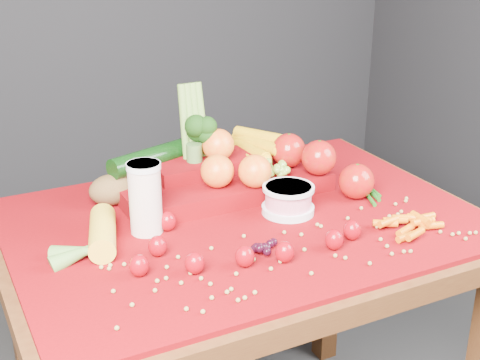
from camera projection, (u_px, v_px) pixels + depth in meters
name	position (u px, v px, depth m)	size (l,w,h in m)	color
table	(244.00, 259.00, 1.58)	(1.10, 0.80, 0.75)	#381B0C
red_cloth	(244.00, 220.00, 1.55)	(1.05, 0.75, 0.01)	#6B0308
milk_glass	(145.00, 196.00, 1.45)	(0.08, 0.08, 0.16)	beige
yogurt_bowl	(288.00, 199.00, 1.56)	(0.12, 0.12, 0.07)	silver
strawberry_scatter	(220.00, 245.00, 1.37)	(0.54, 0.28, 0.05)	#8D0010
dark_grape_cluster	(268.00, 248.00, 1.38)	(0.06, 0.05, 0.03)	black
soybean_scatter	(288.00, 254.00, 1.38)	(0.84, 0.24, 0.01)	olive
corn_ear	(90.00, 245.00, 1.37)	(0.22, 0.26, 0.06)	gold
potato	(112.00, 190.00, 1.60)	(0.11, 0.08, 0.08)	brown
baby_carrot_pile	(412.00, 223.00, 1.48)	(0.17, 0.17, 0.03)	#CD5D07
green_bean_pile	(367.00, 191.00, 1.68)	(0.14, 0.12, 0.01)	#185A14
produce_mound	(236.00, 169.00, 1.66)	(0.60, 0.37, 0.27)	#6B0308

